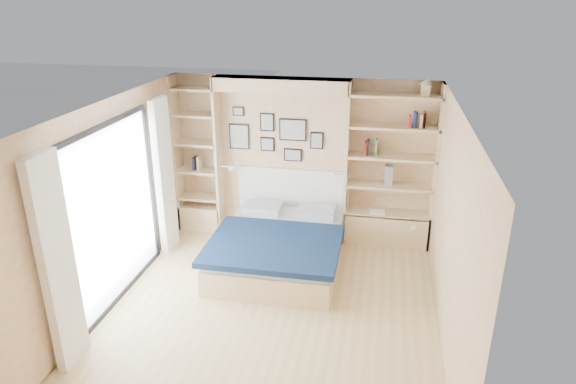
# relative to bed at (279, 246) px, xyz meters

# --- Properties ---
(ground) EXTENTS (4.50, 4.50, 0.00)m
(ground) POSITION_rel_bed_xyz_m (0.14, -1.12, -0.28)
(ground) COLOR tan
(ground) RESTS_ON ground
(room_shell) EXTENTS (4.50, 4.50, 4.50)m
(room_shell) POSITION_rel_bed_xyz_m (-0.25, 0.41, 0.80)
(room_shell) COLOR #D8B589
(room_shell) RESTS_ON ground
(bed) EXTENTS (1.77, 2.22, 1.07)m
(bed) POSITION_rel_bed_xyz_m (0.00, 0.00, 0.00)
(bed) COLOR #D0B285
(bed) RESTS_ON ground
(photo_gallery) EXTENTS (1.48, 0.02, 0.82)m
(photo_gallery) POSITION_rel_bed_xyz_m (-0.31, 1.11, 1.32)
(photo_gallery) COLOR black
(photo_gallery) RESTS_ON ground
(reading_lamps) EXTENTS (1.92, 0.12, 0.15)m
(reading_lamps) POSITION_rel_bed_xyz_m (-0.16, 0.88, 0.82)
(reading_lamps) COLOR silver
(reading_lamps) RESTS_ON ground
(shelf_decor) EXTENTS (3.56, 0.23, 2.03)m
(shelf_decor) POSITION_rel_bed_xyz_m (1.25, 0.95, 1.42)
(shelf_decor) COLOR maroon
(shelf_decor) RESTS_ON ground
(deck) EXTENTS (3.20, 4.00, 0.05)m
(deck) POSITION_rel_bed_xyz_m (-3.46, -1.12, -0.28)
(deck) COLOR brown
(deck) RESTS_ON ground
(deck_chair) EXTENTS (0.70, 0.89, 0.79)m
(deck_chair) POSITION_rel_bed_xyz_m (-3.41, -1.11, 0.10)
(deck_chair) COLOR tan
(deck_chair) RESTS_ON ground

